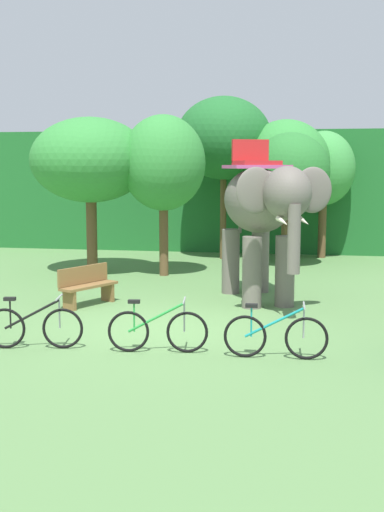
{
  "coord_description": "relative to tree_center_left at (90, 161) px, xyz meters",
  "views": [
    {
      "loc": [
        2.89,
        -12.51,
        3.13
      ],
      "look_at": [
        0.46,
        1.0,
        1.3
      ],
      "focal_mm": 47.07,
      "sensor_mm": 36.0,
      "label": 1
    }
  ],
  "objects": [
    {
      "name": "wooden_bench",
      "position": [
        1.36,
        -4.41,
        -2.83
      ],
      "size": [
        1.04,
        1.52,
        0.89
      ],
      "color": "brown",
      "rests_on": "ground"
    },
    {
      "name": "tree_center_right",
      "position": [
        6.71,
        4.74,
        -0.25
      ],
      "size": [
        2.13,
        2.13,
        4.34
      ],
      "color": "brown",
      "rests_on": "ground"
    },
    {
      "name": "tree_right",
      "position": [
        5.67,
        2.33,
        -0.32
      ],
      "size": [
        2.43,
        2.43,
        4.19
      ],
      "color": "brown",
      "rests_on": "ground"
    },
    {
      "name": "bike_green",
      "position": [
        3.83,
        -7.96,
        -2.92
      ],
      "size": [
        1.7,
        0.52,
        0.92
      ],
      "color": "black",
      "rests_on": "ground"
    },
    {
      "name": "tree_far_left",
      "position": [
        5.47,
        3.66,
        -0.05
      ],
      "size": [
        2.86,
        2.86,
        4.67
      ],
      "color": "brown",
      "rests_on": "ground"
    },
    {
      "name": "elephant",
      "position": [
        5.22,
        -3.37,
        -1.11
      ],
      "size": [
        2.89,
        4.2,
        3.78
      ],
      "color": "#665E56",
      "rests_on": "ground"
    },
    {
      "name": "tree_center_left",
      "position": [
        0.0,
        0.0,
        0.0
      ],
      "size": [
        3.47,
        3.47,
        4.55
      ],
      "color": "brown",
      "rests_on": "ground"
    },
    {
      "name": "bike_teal",
      "position": [
        5.82,
        -7.98,
        -2.92
      ],
      "size": [
        1.71,
        0.52,
        0.92
      ],
      "color": "black",
      "rests_on": "ground"
    },
    {
      "name": "tree_center",
      "position": [
        3.38,
        3.84,
        0.76
      ],
      "size": [
        3.2,
        3.2,
        5.47
      ],
      "color": "brown",
      "rests_on": "ground"
    },
    {
      "name": "ground_plane",
      "position": [
        3.48,
        -6.25,
        -3.31
      ],
      "size": [
        80.0,
        80.0,
        0.0
      ],
      "primitive_type": "plane",
      "color": "#567F47"
    },
    {
      "name": "tree_left",
      "position": [
        2.16,
        0.01,
        -0.09
      ],
      "size": [
        2.4,
        2.4,
        4.6
      ],
      "color": "brown",
      "rests_on": "ground"
    },
    {
      "name": "bike_black",
      "position": [
        1.66,
        -8.1,
        -2.92
      ],
      "size": [
        1.69,
        0.52,
        0.92
      ],
      "color": "black",
      "rests_on": "ground"
    },
    {
      "name": "foliage_hedge",
      "position": [
        3.48,
        8.44,
        -1.09
      ],
      "size": [
        36.0,
        6.0,
        4.44
      ],
      "primitive_type": "cube",
      "color": "#1E6028",
      "rests_on": "ground"
    }
  ]
}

